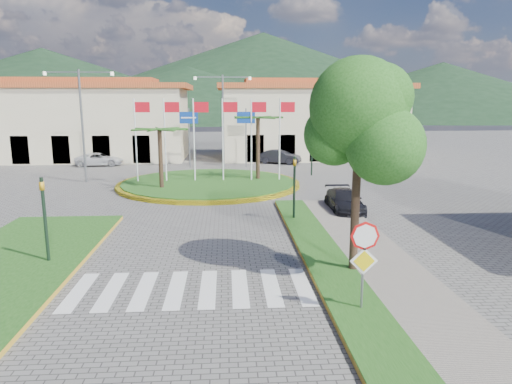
{
  "coord_description": "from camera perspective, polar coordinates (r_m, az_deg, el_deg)",
  "views": [
    {
      "loc": [
        1.22,
        -9.55,
        5.78
      ],
      "look_at": [
        2.37,
        8.0,
        2.28
      ],
      "focal_mm": 32.0,
      "sensor_mm": 36.0,
      "label": 1
    }
  ],
  "objects": [
    {
      "name": "verge_right",
      "position": [
        13.36,
        12.55,
        -14.24
      ],
      "size": [
        1.6,
        28.0,
        0.18
      ],
      "primitive_type": "cube",
      "color": "#1A4B15",
      "rests_on": "ground"
    },
    {
      "name": "building_right",
      "position": [
        48.39,
        6.77,
        8.94
      ],
      "size": [
        19.08,
        9.54,
        8.05
      ],
      "color": "beige",
      "rests_on": "ground"
    },
    {
      "name": "traffic_light_right",
      "position": [
        22.13,
        4.82,
        1.22
      ],
      "size": [
        0.15,
        0.18,
        3.2
      ],
      "color": "black",
      "rests_on": "ground"
    },
    {
      "name": "sidewalk_right",
      "position": [
        13.74,
        17.5,
        -13.84
      ],
      "size": [
        4.0,
        28.0,
        0.15
      ],
      "primitive_type": "cube",
      "color": "gray",
      "rests_on": "ground"
    },
    {
      "name": "hill_far_mid",
      "position": [
        170.36,
        0.91,
        14.34
      ],
      "size": [
        180.0,
        180.0,
        30.0
      ],
      "primitive_type": "cone",
      "color": "black",
      "rests_on": "ground"
    },
    {
      "name": "hill_far_west",
      "position": [
        159.85,
        -24.95,
        12.09
      ],
      "size": [
        140.0,
        140.0,
        22.0
      ],
      "primitive_type": "cone",
      "color": "black",
      "rests_on": "ground"
    },
    {
      "name": "traffic_light_far",
      "position": [
        36.39,
        7.02,
        5.1
      ],
      "size": [
        0.18,
        0.15,
        3.2
      ],
      "color": "black",
      "rests_on": "ground"
    },
    {
      "name": "street_lamp_centre",
      "position": [
        39.57,
        -4.14,
        9.35
      ],
      "size": [
        4.8,
        0.16,
        8.0
      ],
      "color": "slate",
      "rests_on": "ground"
    },
    {
      "name": "deciduous_tree",
      "position": [
        15.18,
        12.77,
        8.69
      ],
      "size": [
        3.6,
        3.6,
        6.8
      ],
      "color": "black",
      "rests_on": "ground"
    },
    {
      "name": "direction_sign_east",
      "position": [
        40.62,
        -1.26,
        8.06
      ],
      "size": [
        1.6,
        0.14,
        5.2
      ],
      "color": "slate",
      "rests_on": "ground"
    },
    {
      "name": "street_lamp_west",
      "position": [
        35.1,
        -20.93,
        8.42
      ],
      "size": [
        4.8,
        0.16,
        8.0
      ],
      "color": "slate",
      "rests_on": "ground"
    },
    {
      "name": "car_dark_a",
      "position": [
        46.88,
        -12.98,
        4.7
      ],
      "size": [
        4.26,
        2.99,
        1.35
      ],
      "primitive_type": "imported",
      "rotation": [
        0.0,
        0.0,
        1.97
      ],
      "color": "black",
      "rests_on": "ground"
    },
    {
      "name": "stop_sign",
      "position": [
        12.73,
        13.36,
        -7.34
      ],
      "size": [
        0.8,
        0.11,
        2.65
      ],
      "color": "slate",
      "rests_on": "ground"
    },
    {
      "name": "direction_sign_west",
      "position": [
        40.71,
        -8.38,
        7.96
      ],
      "size": [
        1.6,
        0.14,
        5.2
      ],
      "color": "slate",
      "rests_on": "ground"
    },
    {
      "name": "traffic_light_left",
      "position": [
        17.71,
        -24.94,
        -2.35
      ],
      "size": [
        0.15,
        0.18,
        3.2
      ],
      "color": "black",
      "rests_on": "ground"
    },
    {
      "name": "roundabout_island",
      "position": [
        32.07,
        -5.88,
        1.11
      ],
      "size": [
        12.7,
        12.7,
        6.0
      ],
      "color": "yellow",
      "rests_on": "ground"
    },
    {
      "name": "ground",
      "position": [
        11.23,
        -10.06,
        -19.92
      ],
      "size": [
        160.0,
        160.0,
        0.0
      ],
      "primitive_type": "plane",
      "color": "#605D5B",
      "rests_on": "ground"
    },
    {
      "name": "building_left",
      "position": [
        49.96,
        -21.74,
        8.3
      ],
      "size": [
        23.32,
        9.54,
        8.05
      ],
      "color": "beige",
      "rests_on": "ground"
    },
    {
      "name": "car_dark_b",
      "position": [
        43.26,
        2.93,
        4.43
      ],
      "size": [
        4.23,
        2.88,
        1.32
      ],
      "primitive_type": "imported",
      "rotation": [
        0.0,
        0.0,
        1.16
      ],
      "color": "black",
      "rests_on": "ground"
    },
    {
      "name": "hill_far_east",
      "position": [
        160.11,
        22.15,
        11.59
      ],
      "size": [
        120.0,
        120.0,
        18.0
      ],
      "primitive_type": "cone",
      "color": "black",
      "rests_on": "ground"
    },
    {
      "name": "crosswalk",
      "position": [
        14.78,
        -8.37,
        -11.88
      ],
      "size": [
        8.0,
        3.0,
        0.01
      ],
      "primitive_type": "cube",
      "color": "silver",
      "rests_on": "ground"
    },
    {
      "name": "median_left",
      "position": [
        18.27,
        -28.86,
        -8.35
      ],
      "size": [
        5.0,
        14.0,
        0.18
      ],
      "primitive_type": "cube",
      "color": "#1A4B15",
      "rests_on": "ground"
    },
    {
      "name": "hill_near_back",
      "position": [
        140.02,
        -8.55,
        12.03
      ],
      "size": [
        110.0,
        110.0,
        16.0
      ],
      "primitive_type": "cone",
      "color": "black",
      "rests_on": "ground"
    },
    {
      "name": "white_van",
      "position": [
        44.18,
        -18.99,
        3.88
      ],
      "size": [
        4.39,
        2.36,
        1.17
      ],
      "primitive_type": "imported",
      "rotation": [
        0.0,
        0.0,
        1.67
      ],
      "color": "silver",
      "rests_on": "ground"
    },
    {
      "name": "car_side_right",
      "position": [
        24.78,
        11.01,
        -1.08
      ],
      "size": [
        1.7,
        4.02,
        1.16
      ],
      "primitive_type": "imported",
      "rotation": [
        0.0,
        0.0,
        -0.02
      ],
      "color": "black",
      "rests_on": "ground"
    }
  ]
}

